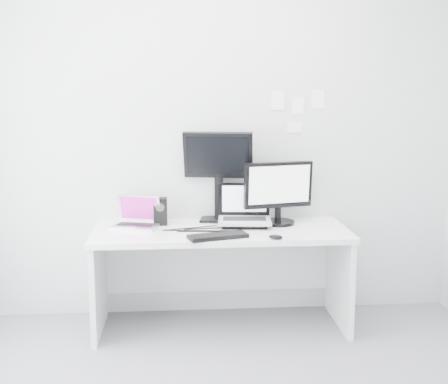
% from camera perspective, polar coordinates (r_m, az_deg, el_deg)
% --- Properties ---
extents(back_wall, '(3.60, 0.00, 3.60)m').
position_cam_1_polar(back_wall, '(4.50, -0.62, 5.21)').
color(back_wall, silver).
rests_on(back_wall, ground).
extents(desk, '(1.80, 0.70, 0.73)m').
position_cam_1_polar(desk, '(4.36, -0.29, -8.20)').
color(desk, white).
rests_on(desk, ground).
extents(macbook, '(0.37, 0.32, 0.24)m').
position_cam_1_polar(macbook, '(4.32, -8.45, -1.83)').
color(macbook, silver).
rests_on(macbook, desk).
extents(speaker, '(0.13, 0.13, 0.20)m').
position_cam_1_polar(speaker, '(4.40, -6.04, -1.83)').
color(speaker, black).
rests_on(speaker, desk).
extents(dell_laptop, '(0.40, 0.32, 0.31)m').
position_cam_1_polar(dell_laptop, '(4.31, 1.97, -1.25)').
color(dell_laptop, '#B9BBC1').
rests_on(dell_laptop, desk).
extents(rear_monitor, '(0.53, 0.27, 0.69)m').
position_cam_1_polar(rear_monitor, '(4.45, -0.53, 1.58)').
color(rear_monitor, black).
rests_on(rear_monitor, desk).
extents(samsung_monitor, '(0.56, 0.35, 0.47)m').
position_cam_1_polar(samsung_monitor, '(4.38, 5.21, -0.01)').
color(samsung_monitor, black).
rests_on(samsung_monitor, desk).
extents(keyboard, '(0.42, 0.25, 0.03)m').
position_cam_1_polar(keyboard, '(4.01, -0.59, -4.21)').
color(keyboard, black).
rests_on(keyboard, desk).
extents(mouse, '(0.11, 0.09, 0.03)m').
position_cam_1_polar(mouse, '(3.99, 4.92, -4.27)').
color(mouse, black).
rests_on(mouse, desk).
extents(wall_note_0, '(0.10, 0.00, 0.14)m').
position_cam_1_polar(wall_note_0, '(4.53, 5.13, 8.63)').
color(wall_note_0, white).
rests_on(wall_note_0, back_wall).
extents(wall_note_1, '(0.09, 0.00, 0.13)m').
position_cam_1_polar(wall_note_1, '(4.56, 7.00, 8.10)').
color(wall_note_1, white).
rests_on(wall_note_1, back_wall).
extents(wall_note_2, '(0.10, 0.00, 0.14)m').
position_cam_1_polar(wall_note_2, '(4.59, 8.87, 8.69)').
color(wall_note_2, white).
rests_on(wall_note_2, back_wall).
extents(wall_note_3, '(0.11, 0.00, 0.08)m').
position_cam_1_polar(wall_note_3, '(4.57, 6.71, 6.10)').
color(wall_note_3, white).
rests_on(wall_note_3, back_wall).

